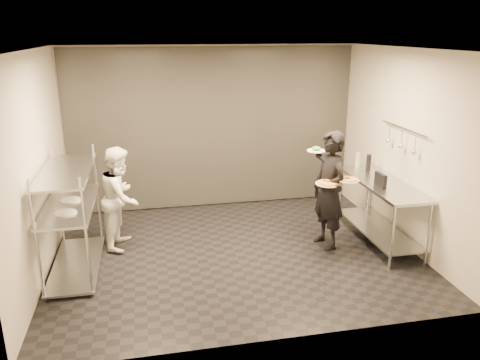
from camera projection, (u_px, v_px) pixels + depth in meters
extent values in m
cube|color=black|center=(235.00, 253.00, 6.65)|extent=(5.00, 4.00, 0.00)
cube|color=silver|center=(234.00, 49.00, 5.79)|extent=(5.00, 4.00, 0.00)
cube|color=#B2AD9F|center=(213.00, 128.00, 8.09)|extent=(5.00, 0.00, 2.80)
cube|color=#B2AD9F|center=(275.00, 213.00, 4.36)|extent=(5.00, 0.00, 2.80)
cube|color=#B2AD9F|center=(35.00, 169.00, 5.75)|extent=(0.00, 4.00, 2.80)
cube|color=#B2AD9F|center=(406.00, 149.00, 6.70)|extent=(0.00, 4.00, 2.80)
cube|color=white|center=(213.00, 129.00, 8.06)|extent=(4.90, 0.04, 2.74)
cylinder|color=silver|center=(37.00, 243.00, 5.24)|extent=(0.04, 0.04, 1.50)
cylinder|color=silver|center=(59.00, 197.00, 6.68)|extent=(0.04, 0.04, 1.50)
cylinder|color=silver|center=(87.00, 239.00, 5.35)|extent=(0.04, 0.04, 1.50)
cylinder|color=silver|center=(98.00, 194.00, 6.78)|extent=(0.04, 0.04, 1.50)
cube|color=#A5ACAF|center=(77.00, 264.00, 6.23)|extent=(0.60, 1.60, 0.03)
cube|color=#A5ACAF|center=(70.00, 205.00, 5.97)|extent=(0.60, 1.60, 0.03)
cube|color=#A5ACAF|center=(66.00, 171.00, 5.83)|extent=(0.60, 1.60, 0.03)
cylinder|color=white|center=(66.00, 213.00, 5.63)|extent=(0.26, 0.26, 0.01)
cylinder|color=white|center=(71.00, 200.00, 6.05)|extent=(0.26, 0.26, 0.01)
cylinder|color=silver|center=(392.00, 238.00, 6.08)|extent=(0.04, 0.04, 0.90)
cylinder|color=silver|center=(340.00, 194.00, 7.68)|extent=(0.04, 0.04, 0.90)
cylinder|color=silver|center=(428.00, 234.00, 6.18)|extent=(0.04, 0.04, 0.90)
cylinder|color=silver|center=(369.00, 192.00, 7.78)|extent=(0.04, 0.04, 0.90)
cube|color=#A5ACAF|center=(377.00, 229.00, 7.01)|extent=(0.57, 1.71, 0.03)
cube|color=#A5ACAF|center=(382.00, 183.00, 6.79)|extent=(0.60, 1.80, 0.04)
cylinder|color=silver|center=(404.00, 128.00, 6.60)|extent=(0.02, 1.20, 0.02)
cylinder|color=silver|center=(416.00, 143.00, 6.31)|extent=(0.01, 0.01, 0.22)
sphere|color=silver|center=(414.00, 152.00, 6.35)|extent=(0.07, 0.07, 0.07)
cylinder|color=silver|center=(402.00, 138.00, 6.63)|extent=(0.01, 0.01, 0.22)
sphere|color=silver|center=(401.00, 146.00, 6.67)|extent=(0.07, 0.07, 0.07)
cylinder|color=silver|center=(390.00, 132.00, 6.96)|extent=(0.01, 0.01, 0.22)
sphere|color=silver|center=(389.00, 141.00, 7.00)|extent=(0.07, 0.07, 0.07)
imported|color=black|center=(329.00, 191.00, 6.63)|extent=(0.53, 0.69, 1.71)
imported|color=white|center=(121.00, 197.00, 6.69)|extent=(0.71, 0.83, 1.48)
cylinder|color=white|center=(328.00, 184.00, 6.39)|extent=(0.34, 0.34, 0.01)
cylinder|color=#A2813A|center=(328.00, 183.00, 6.38)|extent=(0.30, 0.30, 0.02)
cylinder|color=#AE4417|center=(328.00, 182.00, 6.38)|extent=(0.26, 0.26, 0.01)
sphere|color=#185814|center=(328.00, 182.00, 6.38)|extent=(0.04, 0.04, 0.04)
cylinder|color=white|center=(348.00, 180.00, 6.37)|extent=(0.29, 0.29, 0.01)
cylinder|color=#A2813A|center=(348.00, 179.00, 6.37)|extent=(0.26, 0.26, 0.02)
cylinder|color=#AE4417|center=(349.00, 179.00, 6.37)|extent=(0.23, 0.23, 0.01)
sphere|color=#185814|center=(349.00, 178.00, 6.36)|extent=(0.04, 0.04, 0.04)
cylinder|color=white|center=(316.00, 151.00, 6.75)|extent=(0.27, 0.27, 0.01)
ellipsoid|color=#19671A|center=(316.00, 148.00, 6.74)|extent=(0.13, 0.13, 0.07)
cube|color=black|center=(381.00, 180.00, 6.58)|extent=(0.06, 0.26, 0.19)
cylinder|color=gray|center=(358.00, 160.00, 7.49)|extent=(0.07, 0.07, 0.24)
cylinder|color=gray|center=(359.00, 160.00, 7.50)|extent=(0.07, 0.07, 0.22)
cylinder|color=black|center=(369.00, 162.00, 7.35)|extent=(0.07, 0.07, 0.25)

